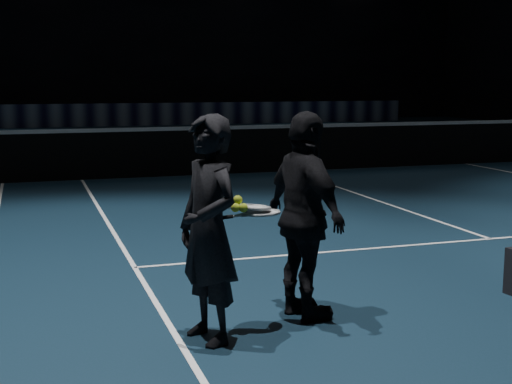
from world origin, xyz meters
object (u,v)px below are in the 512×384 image
player_a (209,230)px  racket_upper (253,207)px  player_b (305,217)px  tennis_balls (239,205)px  racket_lower (262,213)px

player_a → racket_upper: (0.37, 0.15, 0.11)m
racket_upper → player_b: bearing=-9.1°
player_a → tennis_balls: (0.24, 0.08, 0.15)m
player_a → racket_lower: player_a is taller
racket_lower → tennis_balls: bearing=178.5°
racket_lower → racket_upper: (-0.06, 0.02, 0.04)m
racket_lower → tennis_balls: 0.21m
player_a → racket_lower: 0.46m
player_b → racket_lower: size_ratio=2.35×
tennis_balls → player_a: bearing=-162.8°
racket_lower → racket_upper: bearing=141.3°
player_b → racket_upper: bearing=89.8°
racket_lower → tennis_balls: size_ratio=5.67×
tennis_balls → player_b: bearing=15.6°
racket_upper → tennis_balls: bearing=-170.4°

